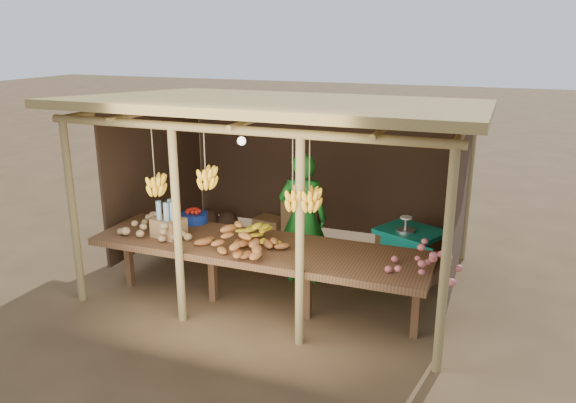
% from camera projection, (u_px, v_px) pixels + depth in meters
% --- Properties ---
extents(ground, '(60.00, 60.00, 0.00)m').
position_uv_depth(ground, '(288.00, 277.00, 7.44)').
color(ground, brown).
rests_on(ground, ground).
extents(stall_structure, '(4.70, 3.50, 2.43)m').
position_uv_depth(stall_structure, '(287.00, 134.00, 6.89)').
color(stall_structure, '#957F4D').
rests_on(stall_structure, ground).
extents(counter, '(3.90, 1.05, 0.80)m').
position_uv_depth(counter, '(258.00, 250.00, 6.38)').
color(counter, brown).
rests_on(counter, ground).
extents(potato_heap, '(0.99, 0.73, 0.36)m').
position_uv_depth(potato_heap, '(157.00, 220.00, 6.65)').
color(potato_heap, '#A68756').
rests_on(potato_heap, counter).
extents(sweet_potato_heap, '(0.98, 0.64, 0.36)m').
position_uv_depth(sweet_potato_heap, '(239.00, 237.00, 6.11)').
color(sweet_potato_heap, '#9E5B28').
rests_on(sweet_potato_heap, counter).
extents(onion_heap, '(0.84, 0.62, 0.35)m').
position_uv_depth(onion_heap, '(428.00, 259.00, 5.51)').
color(onion_heap, '#C25E5F').
rests_on(onion_heap, counter).
extents(banana_pile, '(0.62, 0.49, 0.35)m').
position_uv_depth(banana_pile, '(257.00, 226.00, 6.46)').
color(banana_pile, yellow).
rests_on(banana_pile, counter).
extents(tomato_basin, '(0.34, 0.34, 0.18)m').
position_uv_depth(tomato_basin, '(194.00, 216.00, 7.12)').
color(tomato_basin, navy).
rests_on(tomato_basin, counter).
extents(bottle_box, '(0.40, 0.34, 0.44)m').
position_uv_depth(bottle_box, '(168.00, 223.00, 6.59)').
color(bottle_box, '#A07648').
rests_on(bottle_box, counter).
extents(vendor, '(0.69, 0.52, 1.70)m').
position_uv_depth(vendor, '(303.00, 218.00, 7.12)').
color(vendor, '#186D1E').
rests_on(vendor, ground).
extents(tarp_crate, '(0.96, 0.91, 0.91)m').
position_uv_depth(tarp_crate, '(409.00, 253.00, 7.26)').
color(tarp_crate, brown).
rests_on(tarp_crate, ground).
extents(carton_stack, '(0.97, 0.42, 0.70)m').
position_uv_depth(carton_stack, '(289.00, 224.00, 8.58)').
color(carton_stack, '#A07648').
rests_on(carton_stack, ground).
extents(burlap_sacks, '(0.72, 0.37, 0.51)m').
position_uv_depth(burlap_sacks, '(218.00, 223.00, 8.91)').
color(burlap_sacks, '#422D1F').
rests_on(burlap_sacks, ground).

